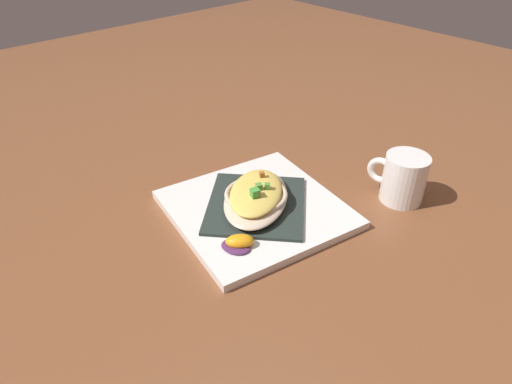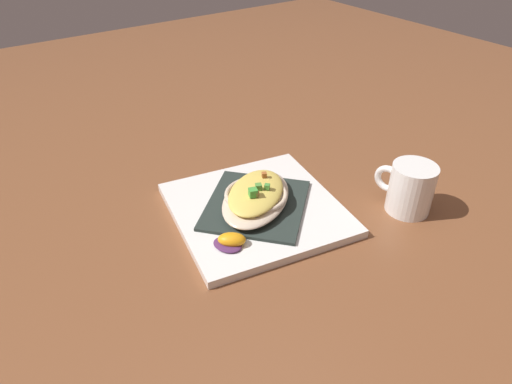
% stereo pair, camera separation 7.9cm
% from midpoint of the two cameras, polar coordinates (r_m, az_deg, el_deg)
% --- Properties ---
extents(ground_plane, '(2.60, 2.60, 0.00)m').
position_cam_midpoint_polar(ground_plane, '(0.81, 2.77, -2.71)').
color(ground_plane, brown).
extents(square_plate, '(0.33, 0.33, 0.02)m').
position_cam_midpoint_polar(square_plate, '(0.81, 2.79, -2.28)').
color(square_plate, white).
rests_on(square_plate, ground_plane).
extents(folded_napkin, '(0.25, 0.25, 0.01)m').
position_cam_midpoint_polar(folded_napkin, '(0.80, 2.81, -1.68)').
color(folded_napkin, '#26312D').
rests_on(folded_napkin, square_plate).
extents(gratin_dish, '(0.21, 0.20, 0.05)m').
position_cam_midpoint_polar(gratin_dish, '(0.79, 2.85, -0.55)').
color(gratin_dish, beige).
rests_on(gratin_dish, folded_napkin).
extents(orange_garnish, '(0.06, 0.06, 0.02)m').
position_cam_midpoint_polar(orange_garnish, '(0.72, -0.07, -6.28)').
color(orange_garnish, '#532A58').
rests_on(orange_garnish, square_plate).
extents(coffee_mug, '(0.08, 0.11, 0.09)m').
position_cam_midpoint_polar(coffee_mug, '(0.86, 21.21, 0.07)').
color(coffee_mug, white).
rests_on(coffee_mug, ground_plane).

